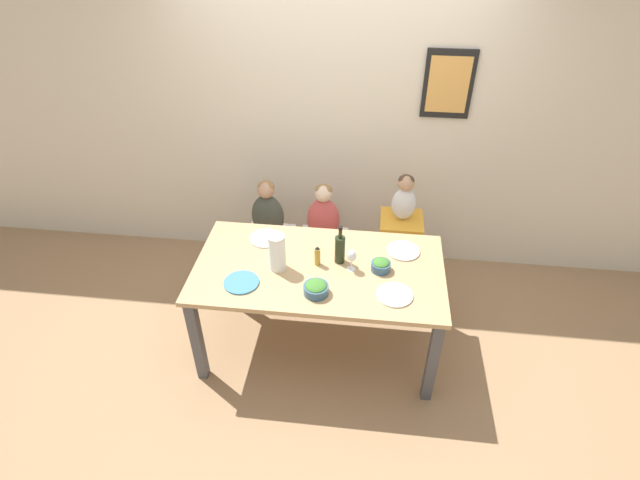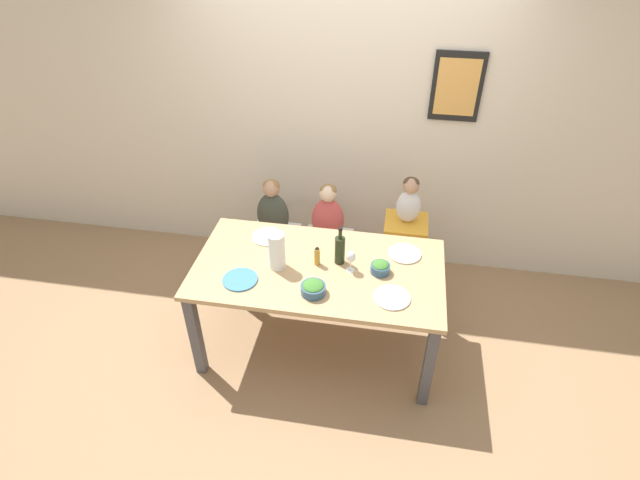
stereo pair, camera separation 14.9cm
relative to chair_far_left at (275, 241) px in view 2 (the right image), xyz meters
The scene contains 19 objects.
ground_plane 0.98m from the chair_far_left, 55.04° to the right, with size 14.00×14.00×0.00m, color #9E7A56.
wall_back 1.19m from the chair_far_left, 43.02° to the left, with size 10.00×0.09×2.70m.
dining_table 0.94m from the chair_far_left, 55.04° to the right, with size 1.72×0.92×0.77m.
chair_far_left is the anchor object (origin of this frame).
chair_far_center 0.46m from the chair_far_left, ahead, with size 0.40×0.40×0.46m.
chair_right_highchair 1.11m from the chair_far_left, ahead, with size 0.34×0.34×0.72m.
person_child_left 0.33m from the chair_far_left, 90.00° to the left, with size 0.27×0.16×0.53m.
person_child_center 0.57m from the chair_far_left, ahead, with size 0.27×0.16×0.53m.
person_baby_right 1.23m from the chair_far_left, ahead, with size 0.19×0.13×0.39m.
wine_bottle 1.05m from the chair_far_left, 45.30° to the right, with size 0.07×0.07×0.30m.
paper_towel_roll 0.97m from the chair_far_left, 73.10° to the right, with size 0.11×0.11×0.27m.
wine_glass_near 1.16m from the chair_far_left, 45.01° to the right, with size 0.06×0.06×0.16m.
salad_bowl_large 1.21m from the chair_far_left, 62.22° to the right, with size 0.16×0.16×0.08m.
salad_bowl_small 1.26m from the chair_far_left, 37.44° to the right, with size 0.13×0.13×0.08m.
dinner_plate_front_left 1.04m from the chair_far_left, 88.65° to the right, with size 0.24×0.24×0.01m.
dinner_plate_back_left 0.61m from the chair_far_left, 79.82° to the right, with size 0.24×0.24×0.01m.
dinner_plate_back_right 1.26m from the chair_far_left, 24.23° to the right, with size 0.24×0.24×0.01m.
dinner_plate_front_right 1.47m from the chair_far_left, 43.04° to the right, with size 0.24×0.24×0.01m.
condiment_bottle_hot_sauce 0.98m from the chair_far_left, 54.69° to the right, with size 0.04×0.04×0.15m.
Camera 2 is at (0.46, -2.61, 2.98)m, focal length 28.00 mm.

